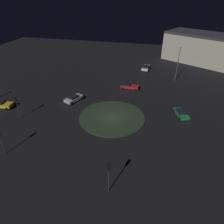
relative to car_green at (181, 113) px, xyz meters
The scene contains 12 objects.
ground_plane 13.12m from the car_green, 15.56° to the left, with size 121.47×121.47×0.00m, color black.
roundabout_island 13.12m from the car_green, 15.56° to the left, with size 12.41×12.41×0.18m, color #263823.
car_green is the anchor object (origin of this frame).
car_red 15.40m from the car_green, 40.04° to the right, with size 4.25×2.15×1.33m.
car_silver 22.22m from the car_green, ahead, with size 3.26×4.44×1.31m.
car_yellow 35.64m from the car_green, ahead, with size 4.16×2.37×1.42m.
car_white 25.86m from the car_green, 68.94° to the right, with size 2.27×4.29×1.43m.
traffic_light_east 30.34m from the car_green, 15.16° to the left, with size 0.38×0.35×4.32m.
traffic_light_north 21.57m from the car_green, 65.09° to the left, with size 0.34×0.38×4.46m.
traffic_light_northeast 30.61m from the car_green, 33.59° to the left, with size 0.38×0.39×4.33m.
streetlamp_southwest 18.49m from the car_green, 87.11° to the right, with size 0.46×0.46×9.10m.
store_building 36.06m from the car_green, 109.40° to the right, with size 34.53×25.45×8.98m.
Camera 1 is at (-7.89, 31.34, 20.90)m, focal length 32.66 mm.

